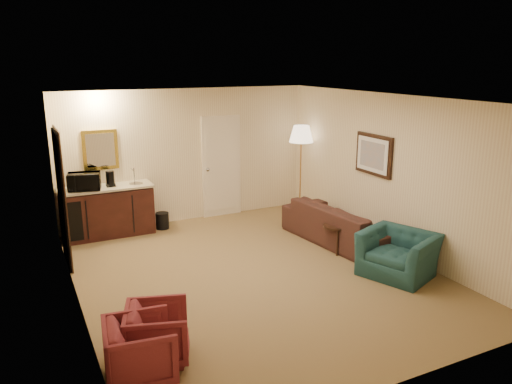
% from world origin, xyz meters
% --- Properties ---
extents(ground, '(6.00, 6.00, 0.00)m').
position_xyz_m(ground, '(0.00, 0.00, 0.00)').
color(ground, olive).
rests_on(ground, ground).
extents(room_walls, '(5.02, 6.01, 2.61)m').
position_xyz_m(room_walls, '(-0.10, 0.77, 1.72)').
color(room_walls, '#F7E4B9').
rests_on(room_walls, ground).
extents(wetbar_cabinet, '(1.64, 0.58, 0.92)m').
position_xyz_m(wetbar_cabinet, '(-1.65, 2.72, 0.46)').
color(wetbar_cabinet, '#391712').
rests_on(wetbar_cabinet, ground).
extents(sofa, '(0.95, 2.40, 0.91)m').
position_xyz_m(sofa, '(1.95, 0.51, 0.46)').
color(sofa, black).
rests_on(sofa, ground).
extents(teal_armchair, '(0.99, 1.18, 0.89)m').
position_xyz_m(teal_armchair, '(1.90, -0.97, 0.44)').
color(teal_armchair, '#1C4546').
rests_on(teal_armchair, ground).
extents(rose_chair_near, '(0.78, 0.80, 0.67)m').
position_xyz_m(rose_chair_near, '(-1.90, -1.52, 0.33)').
color(rose_chair_near, maroon).
rests_on(rose_chair_near, ground).
extents(rose_chair_far, '(0.71, 0.75, 0.69)m').
position_xyz_m(rose_chair_far, '(-2.15, -1.78, 0.35)').
color(rose_chair_far, maroon).
rests_on(rose_chair_far, ground).
extents(coffee_table, '(0.83, 0.57, 0.47)m').
position_xyz_m(coffee_table, '(1.80, 0.20, 0.24)').
color(coffee_table, black).
rests_on(coffee_table, ground).
extents(floor_lamp, '(0.55, 0.55, 1.85)m').
position_xyz_m(floor_lamp, '(2.20, 2.35, 0.93)').
color(floor_lamp, '#B8803D').
rests_on(floor_lamp, ground).
extents(waste_bin, '(0.32, 0.32, 0.31)m').
position_xyz_m(waste_bin, '(-0.66, 2.65, 0.16)').
color(waste_bin, black).
rests_on(waste_bin, ground).
extents(microwave, '(0.59, 0.41, 0.37)m').
position_xyz_m(microwave, '(-2.02, 2.65, 1.10)').
color(microwave, black).
rests_on(microwave, wetbar_cabinet).
extents(coffee_maker, '(0.16, 0.16, 0.28)m').
position_xyz_m(coffee_maker, '(-1.56, 2.70, 1.06)').
color(coffee_maker, black).
rests_on(coffee_maker, wetbar_cabinet).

